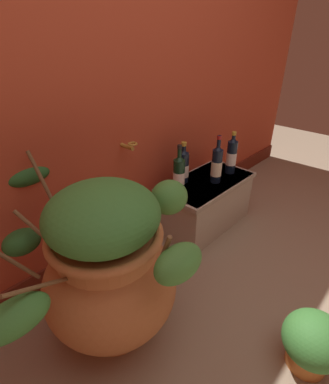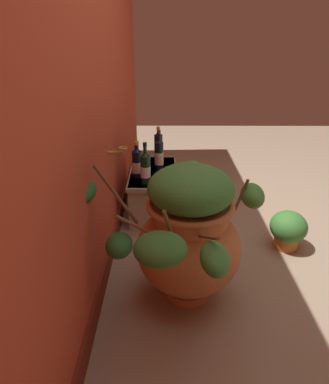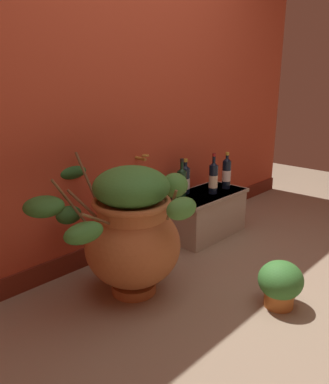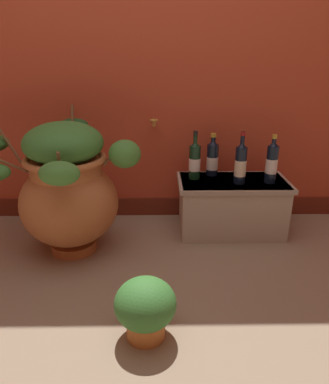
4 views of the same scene
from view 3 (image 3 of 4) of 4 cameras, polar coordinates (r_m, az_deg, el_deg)
name	(u,v)px [view 3 (image 3 of 4)]	position (r m, az deg, el deg)	size (l,w,h in m)	color
ground_plane	(256,300)	(2.44, 13.32, -15.28)	(7.00, 7.00, 0.00)	gray
back_wall	(118,73)	(2.85, -6.94, 17.00)	(4.40, 0.33, 2.60)	#B74228
terracotta_urn	(131,229)	(2.29, -5.04, -5.46)	(1.00, 0.99, 0.82)	#B26638
stone_ledge	(205,212)	(3.21, 6.05, -2.98)	(0.72, 0.38, 0.36)	#B2A893
wine_bottle_left	(182,183)	(2.96, 2.55, 1.38)	(0.08, 0.08, 0.31)	black
wine_bottle_middle	(213,178)	(3.11, 7.22, 2.14)	(0.07, 0.07, 0.33)	black
wine_bottle_right	(226,173)	(3.27, 9.15, 2.86)	(0.07, 0.07, 0.31)	black
wine_bottle_back	(185,179)	(3.10, 3.07, 1.95)	(0.08, 0.08, 0.28)	black
potted_shrub	(280,283)	(2.35, 16.74, -12.79)	(0.26, 0.25, 0.28)	#C17033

